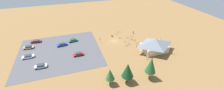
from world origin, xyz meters
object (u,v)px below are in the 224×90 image
Objects in this scene: bicycle_silver_yard_center at (128,38)px; car_blue_back_corner at (62,44)px; visitor_near_lot at (133,32)px; bike_pavilion at (155,44)px; bicycle_teal_mid_cluster at (125,41)px; car_tan_second_row at (29,47)px; bicycle_purple_yard_left at (132,37)px; car_maroon_inner_stall at (36,41)px; bicycle_green_yard_right at (127,45)px; pine_far_east at (151,65)px; pine_east at (110,74)px; car_white_far_end at (28,56)px; bicycle_black_back_row at (121,38)px; car_green_near_entry at (73,40)px; bicycle_blue_near_sign at (135,40)px; car_red_end_stall at (78,54)px; car_silver_front_row at (41,66)px; lot_sign at (100,40)px; pine_mideast at (128,70)px; bicycle_orange_lone_west at (117,34)px; bicycle_red_by_bin at (132,39)px; trash_bin at (112,36)px; bicycle_yellow_yard_front at (129,44)px; bicycle_white_edge_north at (119,32)px.

car_blue_back_corner is (32.90, -2.62, 0.39)m from bicycle_silver_yard_center.
bike_pavilion is at bearing 94.11° from visitor_near_lot.
car_tan_second_row is (44.81, -8.16, 0.38)m from bicycle_teal_mid_cluster.
car_maroon_inner_stall is (47.67, -9.55, 0.34)m from bicycle_purple_yard_left.
bicycle_green_yard_right is at bearing 53.19° from visitor_near_lot.
pine_far_east is 14.05m from pine_east.
car_white_far_end is (46.79, 3.32, 0.37)m from bicycle_silver_yard_center.
bicycle_black_back_row is 1.23× the size of bicycle_purple_yard_left.
bicycle_blue_near_sign is at bearing 162.87° from car_green_near_entry.
car_green_near_entry is at bearing -85.63° from car_red_end_stall.
pine_east is 1.35× the size of car_green_near_entry.
lot_sign is at bearing -155.52° from car_silver_front_row.
pine_mideast reaches higher than lot_sign.
visitor_near_lot is (-8.73, -3.14, 0.62)m from bicycle_black_back_row.
car_silver_front_row is (37.34, 17.97, 0.42)m from bicycle_orange_lone_west.
bicycle_red_by_bin is at bearing -102.11° from pine_far_east.
car_maroon_inner_stall is (40.36, -39.69, -4.95)m from pine_far_east.
trash_bin is at bearing 171.43° from car_maroon_inner_stall.
bike_pavilion reaches higher than bicycle_blue_near_sign.
bike_pavilion is at bearing -143.63° from pine_mideast.
bicycle_purple_yard_left is (-9.85, 3.86, -0.10)m from trash_bin.
pine_east is at bearing 56.70° from bicycle_silver_yard_center.
car_green_near_entry reaches higher than bicycle_green_yard_right.
trash_bin reaches higher than bicycle_yellow_yard_front.
bicycle_orange_lone_west is 0.31× the size of car_red_end_stall.
bicycle_purple_yard_left is at bearing -128.02° from bicycle_green_yard_right.
lot_sign is 14.92m from bicycle_white_edge_north.
car_tan_second_row is at bearing -5.22° from bicycle_black_back_row.
pine_mideast is at bearing 123.06° from car_red_end_stall.
car_silver_front_row reaches higher than bicycle_purple_yard_left.
bicycle_yellow_yard_front is 39.86m from car_silver_front_row.
trash_bin is 22.87m from car_red_end_stall.
car_tan_second_row is at bearing -8.36° from bicycle_red_by_bin.
trash_bin is 0.14× the size of pine_east.
lot_sign is 13.65m from bicycle_green_yard_right.
lot_sign reaches higher than bicycle_blue_near_sign.
bicycle_black_back_row is 0.99× the size of bicycle_white_edge_north.
visitor_near_lot is at bearing -109.28° from bicycle_blue_near_sign.
bicycle_blue_near_sign is at bearing 70.72° from visitor_near_lot.
bicycle_green_yard_right is at bearing 152.66° from car_green_near_entry.
pine_east is 4.22× the size of bicycle_yellow_yard_front.
bicycle_silver_yard_center is at bearing -66.97° from bike_pavilion.
trash_bin is at bearing -21.39° from bicycle_purple_yard_left.
car_blue_back_corner is at bearing 171.69° from car_tan_second_row.
bicycle_yellow_yard_front is 13.67m from bicycle_white_edge_north.
car_tan_second_row is (43.99, -4.02, 0.39)m from bicycle_black_back_row.
car_red_end_stall is at bearing 11.23° from bicycle_teal_mid_cluster.
pine_mideast is (-1.94, 29.27, 3.65)m from lot_sign.
car_maroon_inner_stall is at bearing -8.57° from trash_bin.
pine_east is 1.29× the size of car_white_far_end.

